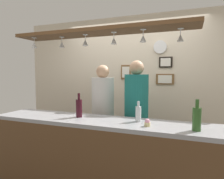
{
  "coord_description": "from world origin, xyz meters",
  "views": [
    {
      "loc": [
        1.0,
        -2.47,
        1.56
      ],
      "look_at": [
        0.0,
        0.1,
        1.35
      ],
      "focal_mm": 32.32,
      "sensor_mm": 36.0,
      "label": 1
    }
  ],
  "objects_px": {
    "picture_frame_crest": "(126,72)",
    "wall_clock": "(160,47)",
    "cupcake": "(147,123)",
    "picture_frame_lower_pair": "(165,79)",
    "person_left_white_patterned_shirt": "(103,109)",
    "picture_frame_upper_small": "(166,62)",
    "bottle_wine_dark_red": "(79,108)",
    "bottle_soda_clear": "(138,113)",
    "bottle_champagne_green": "(197,118)",
    "person_right_teal_shirt": "(136,109)"
  },
  "relations": [
    {
      "from": "bottle_champagne_green",
      "to": "picture_frame_lower_pair",
      "type": "distance_m",
      "value": 1.6
    },
    {
      "from": "person_right_teal_shirt",
      "to": "bottle_champagne_green",
      "type": "height_order",
      "value": "person_right_teal_shirt"
    },
    {
      "from": "bottle_soda_clear",
      "to": "picture_frame_lower_pair",
      "type": "relative_size",
      "value": 0.77
    },
    {
      "from": "bottle_soda_clear",
      "to": "person_left_white_patterned_shirt",
      "type": "bearing_deg",
      "value": 139.68
    },
    {
      "from": "bottle_soda_clear",
      "to": "picture_frame_crest",
      "type": "bearing_deg",
      "value": 113.0
    },
    {
      "from": "bottle_wine_dark_red",
      "to": "picture_frame_upper_small",
      "type": "distance_m",
      "value": 1.74
    },
    {
      "from": "bottle_soda_clear",
      "to": "picture_frame_upper_small",
      "type": "bearing_deg",
      "value": 84.14
    },
    {
      "from": "picture_frame_crest",
      "to": "picture_frame_upper_small",
      "type": "height_order",
      "value": "picture_frame_upper_small"
    },
    {
      "from": "picture_frame_crest",
      "to": "wall_clock",
      "type": "bearing_deg",
      "value": -0.59
    },
    {
      "from": "picture_frame_upper_small",
      "to": "picture_frame_crest",
      "type": "bearing_deg",
      "value": 180.0
    },
    {
      "from": "cupcake",
      "to": "person_left_white_patterned_shirt",
      "type": "bearing_deg",
      "value": 137.52
    },
    {
      "from": "cupcake",
      "to": "picture_frame_upper_small",
      "type": "xyz_separation_m",
      "value": [
        -0.0,
        1.5,
        0.7
      ]
    },
    {
      "from": "person_right_teal_shirt",
      "to": "picture_frame_lower_pair",
      "type": "height_order",
      "value": "person_right_teal_shirt"
    },
    {
      "from": "bottle_champagne_green",
      "to": "cupcake",
      "type": "relative_size",
      "value": 3.85
    },
    {
      "from": "cupcake",
      "to": "picture_frame_lower_pair",
      "type": "relative_size",
      "value": 0.26
    },
    {
      "from": "picture_frame_crest",
      "to": "picture_frame_upper_small",
      "type": "xyz_separation_m",
      "value": [
        0.7,
        0.0,
        0.17
      ]
    },
    {
      "from": "picture_frame_lower_pair",
      "to": "picture_frame_crest",
      "type": "xyz_separation_m",
      "value": [
        -0.7,
        0.0,
        0.12
      ]
    },
    {
      "from": "cupcake",
      "to": "bottle_wine_dark_red",
      "type": "bearing_deg",
      "value": 171.56
    },
    {
      "from": "bottle_champagne_green",
      "to": "wall_clock",
      "type": "height_order",
      "value": "wall_clock"
    },
    {
      "from": "bottle_wine_dark_red",
      "to": "bottle_soda_clear",
      "type": "height_order",
      "value": "bottle_wine_dark_red"
    },
    {
      "from": "person_left_white_patterned_shirt",
      "to": "picture_frame_crest",
      "type": "relative_size",
      "value": 6.53
    },
    {
      "from": "bottle_champagne_green",
      "to": "bottle_wine_dark_red",
      "type": "xyz_separation_m",
      "value": [
        -1.34,
        0.12,
        -0.0
      ]
    },
    {
      "from": "person_left_white_patterned_shirt",
      "to": "person_right_teal_shirt",
      "type": "xyz_separation_m",
      "value": [
        0.52,
        -0.0,
        0.04
      ]
    },
    {
      "from": "picture_frame_crest",
      "to": "wall_clock",
      "type": "relative_size",
      "value": 1.18
    },
    {
      "from": "person_left_white_patterned_shirt",
      "to": "bottle_champagne_green",
      "type": "bearing_deg",
      "value": -30.24
    },
    {
      "from": "wall_clock",
      "to": "bottle_champagne_green",
      "type": "bearing_deg",
      "value": -69.43
    },
    {
      "from": "bottle_soda_clear",
      "to": "picture_frame_lower_pair",
      "type": "bearing_deg",
      "value": 84.4
    },
    {
      "from": "person_left_white_patterned_shirt",
      "to": "wall_clock",
      "type": "relative_size",
      "value": 7.72
    },
    {
      "from": "picture_frame_crest",
      "to": "bottle_champagne_green",
      "type": "bearing_deg",
      "value": -52.08
    },
    {
      "from": "person_left_white_patterned_shirt",
      "to": "picture_frame_crest",
      "type": "bearing_deg",
      "value": 79.82
    },
    {
      "from": "bottle_wine_dark_red",
      "to": "cupcake",
      "type": "relative_size",
      "value": 3.85
    },
    {
      "from": "cupcake",
      "to": "picture_frame_lower_pair",
      "type": "distance_m",
      "value": 1.56
    },
    {
      "from": "bottle_wine_dark_red",
      "to": "cupcake",
      "type": "xyz_separation_m",
      "value": [
        0.88,
        -0.13,
        -0.08
      ]
    },
    {
      "from": "bottle_wine_dark_red",
      "to": "picture_frame_upper_small",
      "type": "bearing_deg",
      "value": 57.46
    },
    {
      "from": "bottle_champagne_green",
      "to": "cupcake",
      "type": "distance_m",
      "value": 0.47
    },
    {
      "from": "person_left_white_patterned_shirt",
      "to": "bottle_soda_clear",
      "type": "distance_m",
      "value": 0.92
    },
    {
      "from": "person_left_white_patterned_shirt",
      "to": "bottle_wine_dark_red",
      "type": "xyz_separation_m",
      "value": [
        -0.04,
        -0.63,
        0.12
      ]
    },
    {
      "from": "person_left_white_patterned_shirt",
      "to": "picture_frame_crest",
      "type": "height_order",
      "value": "picture_frame_crest"
    },
    {
      "from": "cupcake",
      "to": "picture_frame_lower_pair",
      "type": "xyz_separation_m",
      "value": [
        -0.01,
        1.5,
        0.41
      ]
    },
    {
      "from": "cupcake",
      "to": "person_right_teal_shirt",
      "type": "bearing_deg",
      "value": 112.25
    },
    {
      "from": "person_left_white_patterned_shirt",
      "to": "picture_frame_crest",
      "type": "xyz_separation_m",
      "value": [
        0.13,
        0.74,
        0.57
      ]
    },
    {
      "from": "person_right_teal_shirt",
      "to": "wall_clock",
      "type": "height_order",
      "value": "wall_clock"
    },
    {
      "from": "bottle_wine_dark_red",
      "to": "picture_frame_lower_pair",
      "type": "distance_m",
      "value": 1.66
    },
    {
      "from": "person_left_white_patterned_shirt",
      "to": "wall_clock",
      "type": "distance_m",
      "value": 1.44
    },
    {
      "from": "person_right_teal_shirt",
      "to": "bottle_wine_dark_red",
      "type": "xyz_separation_m",
      "value": [
        -0.56,
        -0.63,
        0.09
      ]
    },
    {
      "from": "picture_frame_lower_pair",
      "to": "bottle_soda_clear",
      "type": "bearing_deg",
      "value": -95.6
    },
    {
      "from": "person_left_white_patterned_shirt",
      "to": "wall_clock",
      "type": "height_order",
      "value": "wall_clock"
    },
    {
      "from": "cupcake",
      "to": "picture_frame_lower_pair",
      "type": "height_order",
      "value": "picture_frame_lower_pair"
    },
    {
      "from": "bottle_wine_dark_red",
      "to": "picture_frame_upper_small",
      "type": "xyz_separation_m",
      "value": [
        0.88,
        1.37,
        0.62
      ]
    },
    {
      "from": "bottle_soda_clear",
      "to": "wall_clock",
      "type": "xyz_separation_m",
      "value": [
        0.04,
        1.33,
        0.9
      ]
    }
  ]
}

